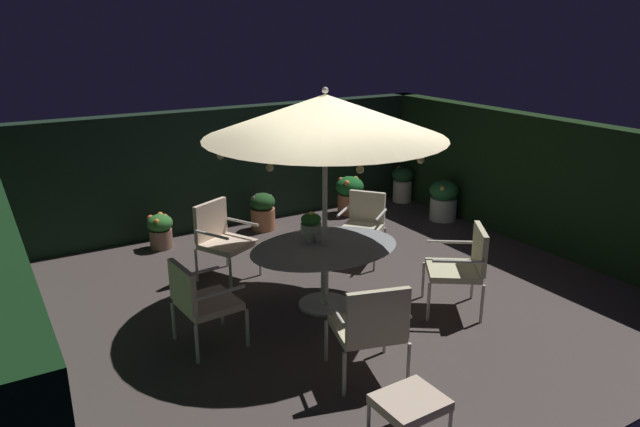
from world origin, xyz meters
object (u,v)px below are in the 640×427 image
object	(u,v)px
patio_dining_table	(325,257)
patio_chair_north	(221,235)
patio_chair_southeast	(463,263)
potted_plant_left_far	(349,193)
potted_plant_right_far	(444,199)
centerpiece_planter	(311,224)
potted_plant_front_corner	(403,183)
ottoman_footrest	(410,404)
patio_chair_northeast	(199,298)
patio_umbrella	(325,117)
potted_plant_back_right	(160,230)
patio_chair_east	(371,324)
patio_chair_south	(364,221)
potted_plant_back_center	(263,211)

from	to	relation	value
patio_dining_table	patio_chair_north	distance (m)	1.57
patio_chair_north	patio_chair_southeast	world-z (taller)	patio_chair_southeast
patio_dining_table	potted_plant_left_far	distance (m)	3.58
patio_chair_southeast	potted_plant_right_far	size ratio (longest dim) A/B	1.49
centerpiece_planter	potted_plant_front_corner	bearing A→B (deg)	37.66
ottoman_footrest	potted_plant_front_corner	distance (m)	6.65
patio_chair_northeast	patio_chair_north	bearing A→B (deg)	60.90
centerpiece_planter	potted_plant_right_far	world-z (taller)	centerpiece_planter
patio_umbrella	potted_plant_back_right	size ratio (longest dim) A/B	5.16
patio_chair_east	patio_chair_south	bearing A→B (deg)	56.31
potted_plant_back_center	potted_plant_front_corner	bearing A→B (deg)	1.72
patio_chair_east	potted_plant_back_right	size ratio (longest dim) A/B	1.93
patio_chair_east	potted_plant_left_far	size ratio (longest dim) A/B	1.52
patio_chair_north	patio_chair_south	xyz separation A→B (m)	(1.92, -0.43, -0.02)
patio_umbrella	potted_plant_back_center	bearing A→B (deg)	78.72
patio_chair_southeast	ottoman_footrest	size ratio (longest dim) A/B	1.87
potted_plant_back_right	patio_chair_southeast	bearing A→B (deg)	-57.54
patio_chair_east	ottoman_footrest	distance (m)	0.90
potted_plant_left_far	patio_chair_north	bearing A→B (deg)	-154.18
centerpiece_planter	patio_chair_east	size ratio (longest dim) A/B	0.38
patio_chair_east	potted_plant_front_corner	bearing A→B (deg)	48.66
potted_plant_back_right	potted_plant_left_far	distance (m)	3.30
centerpiece_planter	potted_plant_front_corner	world-z (taller)	centerpiece_planter
patio_chair_northeast	potted_plant_left_far	world-z (taller)	patio_chair_northeast
patio_chair_north	potted_plant_right_far	world-z (taller)	patio_chair_north
centerpiece_planter	potted_plant_right_far	bearing A→B (deg)	23.87
patio_chair_southeast	patio_chair_south	xyz separation A→B (m)	(-0.07, 1.86, -0.03)
patio_chair_northeast	patio_chair_east	world-z (taller)	patio_chair_east
patio_umbrella	patio_chair_northeast	world-z (taller)	patio_umbrella
centerpiece_planter	patio_chair_east	world-z (taller)	centerpiece_planter
patio_chair_north	patio_chair_south	size ratio (longest dim) A/B	1.06
potted_plant_front_corner	potted_plant_left_far	world-z (taller)	same
patio_chair_northeast	patio_dining_table	bearing A→B (deg)	4.61
patio_chair_northeast	ottoman_footrest	size ratio (longest dim) A/B	1.72
potted_plant_back_right	patio_umbrella	bearing A→B (deg)	-69.06
potted_plant_back_center	patio_chair_northeast	bearing A→B (deg)	-125.69
patio_umbrella	potted_plant_left_far	size ratio (longest dim) A/B	4.07
potted_plant_back_center	patio_dining_table	bearing A→B (deg)	-101.28
patio_chair_north	patio_chair_south	world-z (taller)	patio_chair_north
potted_plant_back_right	patio_chair_east	bearing A→B (deg)	-81.42
patio_chair_northeast	potted_plant_back_right	distance (m)	3.01
patio_chair_south	patio_dining_table	bearing A→B (deg)	-141.60
ottoman_footrest	potted_plant_back_right	world-z (taller)	potted_plant_back_right
patio_chair_east	potted_plant_back_center	world-z (taller)	patio_chair_east
patio_chair_northeast	potted_plant_left_far	size ratio (longest dim) A/B	1.41
patio_umbrella	potted_plant_front_corner	size ratio (longest dim) A/B	4.07
patio_dining_table	patio_umbrella	world-z (taller)	patio_umbrella
patio_chair_southeast	potted_plant_right_far	bearing A→B (deg)	51.34
ottoman_footrest	patio_umbrella	bearing A→B (deg)	74.73
patio_umbrella	patio_chair_south	bearing A→B (deg)	38.40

